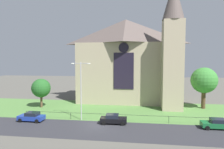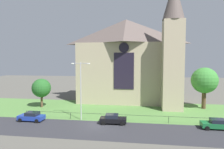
# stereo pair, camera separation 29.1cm
# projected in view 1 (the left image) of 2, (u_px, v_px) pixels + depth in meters

# --- Properties ---
(ground) EXTENTS (160.00, 160.00, 0.00)m
(ground) POSITION_uv_depth(u_px,v_px,m) (108.00, 109.00, 41.21)
(ground) COLOR #56544C
(road_asphalt) EXTENTS (120.00, 8.00, 0.01)m
(road_asphalt) POSITION_uv_depth(u_px,v_px,m) (95.00, 129.00, 29.35)
(road_asphalt) COLOR #2D2D33
(road_asphalt) RESTS_ON ground
(grass_verge) EXTENTS (120.00, 20.00, 0.01)m
(grass_verge) POSITION_uv_depth(u_px,v_px,m) (106.00, 112.00, 39.23)
(grass_verge) COLOR #517F3D
(grass_verge) RESTS_ON ground
(church_building) EXTENTS (23.20, 16.20, 26.00)m
(church_building) POSITION_uv_depth(u_px,v_px,m) (129.00, 59.00, 49.10)
(church_building) COLOR tan
(church_building) RESTS_ON ground
(iron_railing) EXTENTS (32.76, 0.07, 1.13)m
(iron_railing) POSITION_uv_depth(u_px,v_px,m) (118.00, 115.00, 33.32)
(iron_railing) COLOR black
(iron_railing) RESTS_ON ground
(tree_left_far) EXTENTS (3.98, 3.98, 6.13)m
(tree_left_far) POSITION_uv_depth(u_px,v_px,m) (41.00, 88.00, 42.84)
(tree_left_far) COLOR brown
(tree_left_far) RESTS_ON ground
(tree_right_far) EXTENTS (5.33, 5.33, 8.58)m
(tree_right_far) POSITION_uv_depth(u_px,v_px,m) (204.00, 81.00, 41.72)
(tree_right_far) COLOR #4C3823
(tree_right_far) RESTS_ON ground
(streetlamp_near) EXTENTS (3.37, 0.26, 9.78)m
(streetlamp_near) POSITION_uv_depth(u_px,v_px,m) (81.00, 84.00, 33.69)
(streetlamp_near) COLOR #B2B2B7
(streetlamp_near) RESTS_ON ground
(parked_car_blue) EXTENTS (4.24, 2.10, 1.51)m
(parked_car_blue) POSITION_uv_depth(u_px,v_px,m) (32.00, 117.00, 33.31)
(parked_car_blue) COLOR #1E3899
(parked_car_blue) RESTS_ON ground
(parked_car_black) EXTENTS (4.27, 2.18, 1.51)m
(parked_car_black) POSITION_uv_depth(u_px,v_px,m) (113.00, 119.00, 32.02)
(parked_car_black) COLOR black
(parked_car_black) RESTS_ON ground
(parked_car_green) EXTENTS (4.24, 2.09, 1.51)m
(parked_car_green) POSITION_uv_depth(u_px,v_px,m) (217.00, 124.00, 29.63)
(parked_car_green) COLOR #196033
(parked_car_green) RESTS_ON ground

